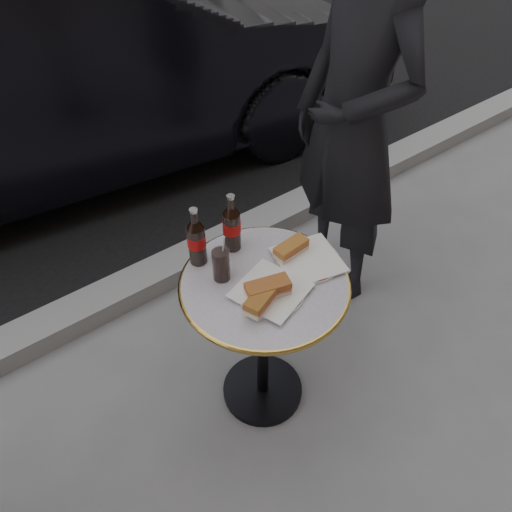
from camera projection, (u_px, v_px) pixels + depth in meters
ground at (263, 391)px, 2.29m from camera, size 80.00×80.00×0.00m
curb at (164, 272)px, 2.78m from camera, size 40.00×0.20×0.12m
bistro_table at (263, 343)px, 2.04m from camera, size 0.62×0.62×0.73m
plate_left at (271, 292)px, 1.74m from camera, size 0.27×0.27×0.01m
plate_right at (308, 261)px, 1.86m from camera, size 0.31×0.31×0.01m
sandwich_left_a at (262, 299)px, 1.68m from camera, size 0.16×0.12×0.05m
sandwich_left_b at (268, 289)px, 1.71m from camera, size 0.17×0.11×0.05m
sandwich_right at (291, 249)px, 1.86m from camera, size 0.14×0.08×0.05m
cola_bottle_left at (196, 236)px, 1.78m from camera, size 0.08×0.08×0.25m
cola_bottle_right at (232, 222)px, 1.84m from camera, size 0.08×0.08×0.25m
cola_glass at (221, 265)px, 1.76m from camera, size 0.07×0.07×0.13m
parked_car at (63, 65)px, 3.19m from camera, size 2.01×4.51×1.43m
pedestrian at (353, 124)px, 2.18m from camera, size 0.52×0.73×1.89m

